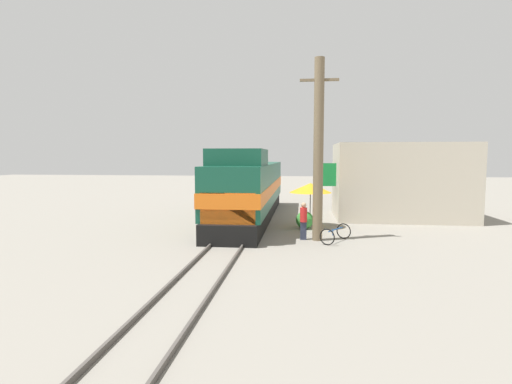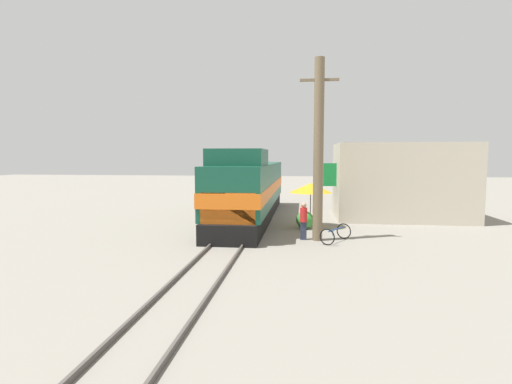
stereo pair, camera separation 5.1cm
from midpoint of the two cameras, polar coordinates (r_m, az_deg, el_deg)
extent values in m
plane|color=gray|center=(21.55, -2.34, -5.57)|extent=(120.00, 120.00, 0.00)
cube|color=#4C4742|center=(21.66, -4.22, -5.32)|extent=(0.08, 39.26, 0.15)
cube|color=#4C4742|center=(21.44, -0.44, -5.41)|extent=(0.08, 39.26, 0.15)
cube|color=black|center=(25.84, -0.79, -2.70)|extent=(2.71, 16.85, 0.96)
cube|color=#144C38|center=(25.66, -0.80, 1.21)|extent=(2.94, 16.17, 2.58)
cube|color=orange|center=(25.68, -0.80, 0.64)|extent=(2.98, 16.34, 0.70)
cube|color=orange|center=(18.92, -3.51, -1.96)|extent=(2.50, 2.36, 1.42)
cube|color=#144C38|center=(20.60, -2.63, 4.99)|extent=(2.77, 3.71, 0.83)
cylinder|color=#726047|center=(19.01, 8.83, 5.88)|extent=(0.47, 0.47, 8.53)
cube|color=#726047|center=(19.33, 8.97, 15.54)|extent=(1.80, 0.12, 0.12)
cylinder|color=#4C4C4C|center=(22.70, 7.69, -2.04)|extent=(0.05, 0.05, 2.37)
cone|color=orange|center=(22.59, 7.72, 0.60)|extent=(2.37, 2.37, 0.53)
cube|color=#595959|center=(26.47, 12.03, -1.42)|extent=(0.12, 0.12, 2.07)
cube|color=#198C3F|center=(26.33, 12.10, 2.43)|extent=(2.41, 0.08, 1.49)
sphere|color=#388C38|center=(22.22, 6.91, -4.00)|extent=(0.98, 0.98, 0.98)
cube|color=#2D3347|center=(19.38, 6.71, -5.51)|extent=(0.30, 0.20, 0.86)
cylinder|color=red|center=(19.25, 6.74, -3.25)|extent=(0.34, 0.34, 0.68)
sphere|color=tan|center=(19.19, 6.75, -1.87)|extent=(0.25, 0.25, 0.25)
torus|color=black|center=(18.34, 10.05, -6.35)|extent=(0.67, 0.42, 0.75)
torus|color=black|center=(19.92, 12.34, -5.47)|extent=(0.67, 0.42, 0.75)
cube|color=#194C99|center=(19.08, 11.26, -5.25)|extent=(0.79, 1.33, 0.04)
cylinder|color=#194C99|center=(18.82, 10.84, -5.65)|extent=(0.04, 0.04, 0.31)
cube|color=beige|center=(27.47, 19.77, 1.51)|extent=(8.20, 5.53, 4.82)
camera|label=1|loc=(0.03, -90.08, -0.01)|focal=28.00mm
camera|label=2|loc=(0.03, 89.92, 0.01)|focal=28.00mm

